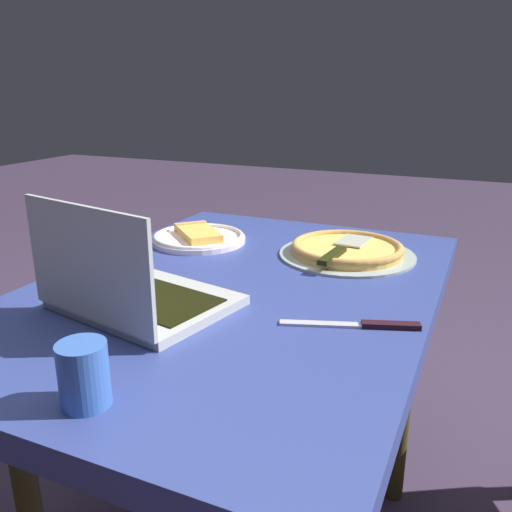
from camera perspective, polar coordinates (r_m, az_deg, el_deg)
dining_table at (r=1.17m, az=-2.15°, el=-6.34°), size 1.15×0.81×0.70m
laptop at (r=1.02m, az=-13.29°, el=-3.63°), size 0.31×0.36×0.22m
pizza_plate at (r=1.45m, az=-6.18°, el=2.04°), size 0.25×0.25×0.04m
pizza_tray at (r=1.34m, az=9.73°, el=0.68°), size 0.34×0.34×0.04m
table_knife at (r=0.96m, az=11.53°, el=-7.25°), size 0.10×0.24×0.01m
drink_cup at (r=0.75m, az=-17.98°, el=-11.92°), size 0.07×0.07×0.09m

